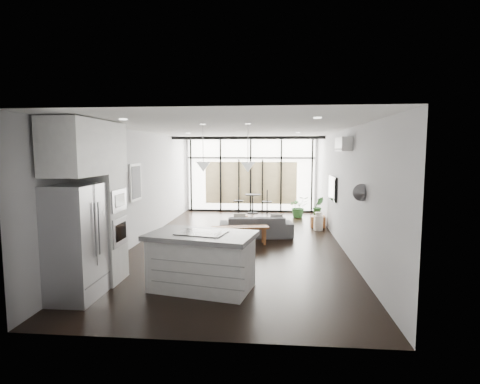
% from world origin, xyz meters
% --- Properties ---
extents(floor, '(5.00, 10.00, 0.00)m').
position_xyz_m(floor, '(0.00, 0.00, 0.00)').
color(floor, black).
rests_on(floor, ground).
extents(ceiling, '(5.00, 10.00, 0.00)m').
position_xyz_m(ceiling, '(0.00, 0.00, 2.80)').
color(ceiling, white).
rests_on(ceiling, ground).
extents(wall_left, '(0.02, 10.00, 2.80)m').
position_xyz_m(wall_left, '(-2.50, 0.00, 1.40)').
color(wall_left, silver).
rests_on(wall_left, ground).
extents(wall_right, '(0.02, 10.00, 2.80)m').
position_xyz_m(wall_right, '(2.50, 0.00, 1.40)').
color(wall_right, silver).
rests_on(wall_right, ground).
extents(wall_back, '(5.00, 0.02, 2.80)m').
position_xyz_m(wall_back, '(0.00, 5.00, 1.40)').
color(wall_back, silver).
rests_on(wall_back, ground).
extents(wall_front, '(5.00, 0.02, 2.80)m').
position_xyz_m(wall_front, '(0.00, -5.00, 1.40)').
color(wall_front, silver).
rests_on(wall_front, ground).
extents(glazing, '(5.00, 0.20, 2.80)m').
position_xyz_m(glazing, '(0.00, 4.88, 1.40)').
color(glazing, black).
rests_on(glazing, ground).
extents(skylight, '(4.70, 1.90, 0.06)m').
position_xyz_m(skylight, '(0.00, 4.00, 2.77)').
color(skylight, white).
rests_on(skylight, ceiling).
extents(neighbour_building, '(3.50, 0.02, 1.60)m').
position_xyz_m(neighbour_building, '(0.00, 4.95, 1.10)').
color(neighbour_building, beige).
rests_on(neighbour_building, ground).
extents(island, '(1.91, 1.36, 0.95)m').
position_xyz_m(island, '(-0.33, -3.27, 0.47)').
color(island, white).
rests_on(island, floor).
extents(cooktop, '(0.87, 0.67, 0.01)m').
position_xyz_m(cooktop, '(-0.33, -3.27, 0.95)').
color(cooktop, black).
rests_on(cooktop, island).
extents(fridge, '(0.69, 0.87, 1.79)m').
position_xyz_m(fridge, '(-2.20, -3.85, 0.89)').
color(fridge, '#9E9DA3').
rests_on(fridge, floor).
extents(appliance_column, '(0.67, 0.70, 2.59)m').
position_xyz_m(appliance_column, '(-2.15, -3.05, 1.29)').
color(appliance_column, white).
rests_on(appliance_column, floor).
extents(upper_cabinets, '(0.62, 1.75, 0.86)m').
position_xyz_m(upper_cabinets, '(-2.12, -3.50, 2.35)').
color(upper_cabinets, white).
rests_on(upper_cabinets, wall_left).
extents(pendant_left, '(0.26, 0.26, 0.18)m').
position_xyz_m(pendant_left, '(-0.40, -2.65, 2.02)').
color(pendant_left, white).
rests_on(pendant_left, ceiling).
extents(pendant_right, '(0.26, 0.26, 0.18)m').
position_xyz_m(pendant_right, '(0.40, -2.65, 2.02)').
color(pendant_right, white).
rests_on(pendant_right, ceiling).
extents(sofa, '(2.00, 0.81, 0.76)m').
position_xyz_m(sofa, '(0.40, 0.67, 0.38)').
color(sofa, '#454547').
rests_on(sofa, floor).
extents(console_bench, '(1.44, 0.65, 0.45)m').
position_xyz_m(console_bench, '(0.05, -0.23, 0.22)').
color(console_bench, brown).
rests_on(console_bench, floor).
extents(pouf, '(0.60, 0.60, 0.39)m').
position_xyz_m(pouf, '(-0.02, 1.63, 0.19)').
color(pouf, beige).
rests_on(pouf, floor).
extents(crate, '(0.45, 0.45, 0.33)m').
position_xyz_m(crate, '(2.23, 2.17, 0.16)').
color(crate, brown).
rests_on(crate, floor).
extents(plant_tall, '(0.86, 0.91, 0.58)m').
position_xyz_m(plant_tall, '(1.74, 3.77, 0.29)').
color(plant_tall, '#2E662C').
rests_on(plant_tall, floor).
extents(plant_crate, '(0.41, 0.64, 0.27)m').
position_xyz_m(plant_crate, '(2.23, 2.17, 0.46)').
color(plant_crate, '#2E662C').
rests_on(plant_crate, crate).
extents(milk_can, '(0.28, 0.28, 0.53)m').
position_xyz_m(milk_can, '(2.18, 1.67, 0.26)').
color(milk_can, '#EFE1CE').
rests_on(milk_can, floor).
extents(bistro_set, '(1.77, 1.00, 0.80)m').
position_xyz_m(bistro_set, '(0.10, 4.50, 0.40)').
color(bistro_set, black).
rests_on(bistro_set, floor).
extents(tv, '(0.05, 1.10, 0.65)m').
position_xyz_m(tv, '(2.46, 1.00, 1.30)').
color(tv, black).
rests_on(tv, wall_right).
extents(ac_unit, '(0.22, 0.90, 0.30)m').
position_xyz_m(ac_unit, '(2.38, -0.80, 2.45)').
color(ac_unit, white).
rests_on(ac_unit, wall_right).
extents(framed_art, '(0.04, 0.70, 0.90)m').
position_xyz_m(framed_art, '(-2.47, -0.50, 1.55)').
color(framed_art, black).
rests_on(framed_art, wall_left).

